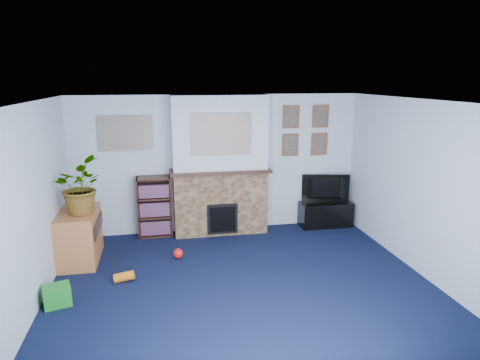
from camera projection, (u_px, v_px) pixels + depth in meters
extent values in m
cube|color=black|center=(243.00, 286.00, 5.64)|extent=(5.00, 4.50, 0.01)
cube|color=white|center=(244.00, 102.00, 5.08)|extent=(5.00, 4.50, 0.01)
cube|color=silver|center=(218.00, 164.00, 7.51)|extent=(5.00, 0.04, 2.40)
cube|color=silver|center=(302.00, 280.00, 3.21)|extent=(5.00, 0.04, 2.40)
cube|color=silver|center=(30.00, 210.00, 4.90)|extent=(0.04, 4.50, 2.40)
cube|color=silver|center=(423.00, 189.00, 5.82)|extent=(0.04, 4.50, 2.40)
cube|color=brown|center=(220.00, 202.00, 7.47)|extent=(1.60, 0.40, 1.10)
cube|color=brown|center=(220.00, 134.00, 7.19)|extent=(1.60, 0.40, 1.30)
cube|color=brown|center=(220.00, 171.00, 7.30)|extent=(1.72, 0.50, 0.05)
cube|color=brown|center=(222.00, 219.00, 7.32)|extent=(0.52, 0.08, 0.52)
cube|color=brown|center=(223.00, 220.00, 7.28)|extent=(0.44, 0.02, 0.44)
cube|color=gray|center=(222.00, 134.00, 6.97)|extent=(1.00, 0.03, 0.68)
cube|color=gray|center=(125.00, 133.00, 7.07)|extent=(0.90, 0.03, 0.58)
cube|color=brown|center=(291.00, 117.00, 7.54)|extent=(0.30, 0.03, 0.40)
cube|color=brown|center=(320.00, 116.00, 7.64)|extent=(0.30, 0.03, 0.40)
cube|color=brown|center=(290.00, 145.00, 7.66)|extent=(0.30, 0.03, 0.40)
cube|color=brown|center=(319.00, 144.00, 7.76)|extent=(0.30, 0.03, 0.40)
cube|color=black|center=(325.00, 214.00, 7.88)|extent=(0.95, 0.40, 0.45)
imported|color=black|center=(326.00, 189.00, 7.79)|extent=(0.87, 0.30, 0.50)
cube|color=black|center=(155.00, 204.00, 7.44)|extent=(0.58, 0.02, 1.05)
cube|color=black|center=(138.00, 208.00, 7.26)|extent=(0.03, 0.28, 1.05)
cube|color=black|center=(171.00, 206.00, 7.36)|extent=(0.03, 0.28, 1.05)
cube|color=black|center=(156.00, 235.00, 7.43)|extent=(0.56, 0.28, 0.03)
cube|color=black|center=(155.00, 216.00, 7.36)|extent=(0.56, 0.28, 0.03)
cube|color=black|center=(154.00, 198.00, 7.28)|extent=(0.56, 0.28, 0.03)
cube|color=black|center=(153.00, 178.00, 7.20)|extent=(0.56, 0.28, 0.03)
cube|color=black|center=(156.00, 226.00, 7.39)|extent=(0.50, 0.22, 0.24)
cube|color=black|center=(155.00, 208.00, 7.31)|extent=(0.50, 0.22, 0.24)
cube|color=black|center=(154.00, 190.00, 7.24)|extent=(0.50, 0.22, 0.22)
cube|color=#AF6738|center=(79.00, 238.00, 6.36)|extent=(0.54, 0.98, 0.76)
imported|color=#26661E|center=(77.00, 186.00, 6.13)|extent=(0.78, 0.85, 0.80)
cube|color=gold|center=(222.00, 165.00, 7.27)|extent=(0.11, 0.07, 0.15)
cylinder|color=#B2BFC6|center=(242.00, 164.00, 7.33)|extent=(0.05, 0.05, 0.16)
sphere|color=gray|center=(191.00, 167.00, 7.17)|extent=(0.13, 0.13, 0.13)
cylinder|color=yellow|center=(261.00, 165.00, 7.39)|extent=(0.06, 0.06, 0.11)
cube|color=#198C26|center=(57.00, 294.00, 5.14)|extent=(0.37, 0.33, 0.25)
sphere|color=red|center=(178.00, 253.00, 6.48)|extent=(0.15, 0.15, 0.15)
cube|color=yellow|center=(87.00, 260.00, 6.18)|extent=(0.19, 0.19, 0.20)
cylinder|color=orange|center=(124.00, 277.00, 5.75)|extent=(0.28, 0.12, 0.16)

